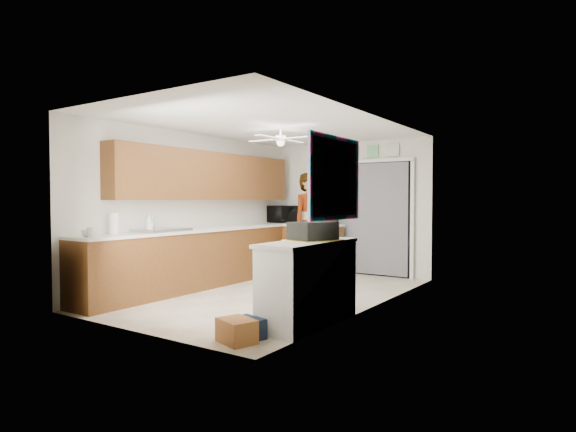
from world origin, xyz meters
The scene contains 40 objects.
floor centered at (0.00, 0.00, 0.00)m, with size 5.00×5.00×0.00m, color beige.
ceiling centered at (0.00, 0.00, 2.50)m, with size 5.00×5.00×0.00m, color white.
wall_back centered at (0.00, 2.50, 1.25)m, with size 3.20×3.20×0.00m, color silver.
wall_front centered at (0.00, -2.50, 1.25)m, with size 3.20×3.20×0.00m, color silver.
wall_left centered at (-1.60, 0.00, 1.25)m, with size 5.00×5.00×0.00m, color silver.
wall_right centered at (1.60, 0.00, 1.25)m, with size 5.00×5.00×0.00m, color silver.
left_base_cabinets centered at (-1.30, 0.00, 0.45)m, with size 0.60×4.80×0.90m, color brown.
left_countertop centered at (-1.29, 0.00, 0.92)m, with size 0.62×4.80×0.04m, color white.
upper_cabinets centered at (-1.44, 0.20, 1.80)m, with size 0.32×4.00×0.80m, color brown.
sink_basin centered at (-1.29, -1.00, 0.95)m, with size 0.50×0.76×0.06m, color silver.
faucet centered at (-1.48, -1.00, 1.05)m, with size 0.03×0.03×0.22m, color silver.
peninsula_base centered at (-0.50, 2.00, 0.45)m, with size 1.00×0.60×0.90m, color brown.
peninsula_top centered at (-0.50, 2.00, 0.92)m, with size 1.04×0.64×0.04m, color white.
back_opening_recess centered at (0.25, 2.47, 1.05)m, with size 2.00×0.06×2.10m, color black.
curtain_panel centered at (0.25, 2.43, 1.05)m, with size 1.90×0.03×2.05m, color slate.
door_trim_left centered at (-0.77, 2.44, 1.05)m, with size 0.06×0.04×2.10m, color white.
door_trim_right centered at (1.27, 2.44, 1.05)m, with size 0.06×0.04×2.10m, color white.
door_trim_head centered at (0.25, 2.44, 2.12)m, with size 2.10×0.04×0.06m, color white.
header_frame_1 centered at (-0.25, 2.47, 2.30)m, with size 0.22×0.02×0.22m, color #50AED7.
header_frame_2 centered at (0.10, 2.47, 2.30)m, with size 0.22×0.02×0.22m, color #CC624C.
header_frame_3 centered at (0.50, 2.47, 2.30)m, with size 0.22×0.02×0.22m, color #6EC082.
header_frame_4 centered at (0.90, 2.47, 2.30)m, with size 0.22×0.02×0.22m, color beige.
route66_sign centered at (-0.95, 2.47, 2.30)m, with size 0.22×0.02×0.26m, color silver.
right_counter_base centered at (1.35, -1.20, 0.45)m, with size 0.50×1.40×0.90m, color white.
right_counter_top centered at (1.34, -1.20, 0.92)m, with size 0.54×1.44×0.04m, color white.
abstract_painting centered at (1.58, -1.00, 1.65)m, with size 0.03×1.15×0.95m, color #FF5DC3.
ceiling_fan centered at (0.00, 0.20, 2.32)m, with size 1.14×1.14×0.24m, color white.
microwave centered at (-1.32, 2.25, 1.11)m, with size 0.62×0.42×0.34m, color black.
soap_bottle centered at (-1.37, -1.16, 1.07)m, with size 0.10×0.10×0.27m, color silver.
cup centered at (-1.25, -2.25, 0.99)m, with size 0.12×0.12×0.09m, color white.
jar_a centered at (-1.15, -2.25, 1.00)m, with size 0.09×0.09×0.13m, color silver.
paper_towel_roll centered at (-1.38, -1.76, 1.08)m, with size 0.13×0.13×0.29m, color white.
suitcase centered at (1.32, -1.06, 1.04)m, with size 0.37×0.49×0.21m, color black.
suitcase_rim centered at (1.32, -1.06, 0.93)m, with size 0.44×0.58×0.02m, color yellow.
suitcase_lid centered at (1.32, -0.77, 1.29)m, with size 0.42×0.03×0.50m, color black.
cardboard_box centered at (1.13, -2.20, 0.12)m, with size 0.37×0.28×0.23m, color #B36A38.
navy_crate centered at (1.12, -2.04, 0.10)m, with size 0.33×0.28×0.20m, color black.
cabinet_door_panel centered at (0.42, -0.46, 0.31)m, with size 0.41×0.03×0.62m, color brown.
man centered at (-0.31, 1.58, 0.94)m, with size 0.69×0.45×1.89m, color white.
dog centered at (-0.37, 1.58, 0.19)m, with size 0.21×0.49×0.38m, color black.
Camera 1 is at (4.16, -5.81, 1.41)m, focal length 30.00 mm.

